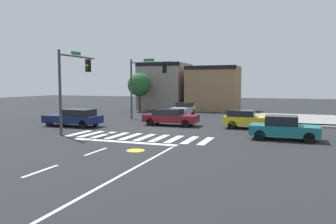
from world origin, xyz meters
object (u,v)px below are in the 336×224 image
(car_navy, at_px, (74,117))
(car_maroon, at_px, (170,117))
(car_yellow, at_px, (251,119))
(traffic_signal_northwest, at_px, (145,78))
(traffic_signal_southwest, at_px, (73,76))
(car_silver, at_px, (183,109))
(car_teal, at_px, (283,128))
(roadside_tree, at_px, (139,85))

(car_navy, distance_m, car_maroon, 7.88)
(car_yellow, bearing_deg, car_maroon, -177.57)
(traffic_signal_northwest, height_order, traffic_signal_southwest, traffic_signal_northwest)
(car_navy, distance_m, car_silver, 12.87)
(traffic_signal_southwest, bearing_deg, car_teal, -82.77)
(traffic_signal_southwest, xyz_separation_m, car_silver, (3.68, 14.27, -3.27))
(car_teal, bearing_deg, traffic_signal_northwest, -31.37)
(traffic_signal_northwest, xyz_separation_m, car_teal, (12.85, -7.84, -3.34))
(traffic_signal_northwest, bearing_deg, roadside_tree, 118.52)
(car_silver, height_order, car_teal, car_teal)
(traffic_signal_northwest, relative_size, car_silver, 1.30)
(traffic_signal_northwest, relative_size, car_teal, 1.44)
(car_yellow, distance_m, car_navy, 14.21)
(car_navy, xyz_separation_m, car_teal, (16.16, -0.92, 0.01))
(car_silver, xyz_separation_m, roadside_tree, (-7.00, 3.88, 2.65))
(traffic_signal_southwest, relative_size, car_teal, 1.41)
(car_yellow, relative_size, car_silver, 0.99)
(traffic_signal_southwest, distance_m, car_teal, 14.65)
(car_silver, distance_m, car_teal, 16.29)
(traffic_signal_southwest, xyz_separation_m, car_maroon, (5.17, 6.01, -3.29))
(car_silver, relative_size, car_maroon, 1.01)
(car_yellow, height_order, car_teal, car_teal)
(car_silver, bearing_deg, car_maroon, 10.24)
(car_maroon, xyz_separation_m, roadside_tree, (-8.49, 12.14, 2.66))
(car_yellow, bearing_deg, car_silver, 135.34)
(car_yellow, xyz_separation_m, car_maroon, (-6.58, -0.28, -0.01))
(traffic_signal_southwest, xyz_separation_m, car_navy, (-1.99, 2.72, -3.27))
(car_maroon, distance_m, roadside_tree, 15.05)
(roadside_tree, bearing_deg, car_silver, -28.99)
(car_yellow, xyz_separation_m, car_navy, (-13.75, -3.57, 0.01))
(car_navy, height_order, roadside_tree, roadside_tree)
(traffic_signal_southwest, bearing_deg, car_maroon, -40.72)
(car_yellow, distance_m, car_maroon, 6.59)
(traffic_signal_northwest, distance_m, traffic_signal_southwest, 9.72)
(car_navy, xyz_separation_m, car_maroon, (7.16, 3.29, -0.02))
(traffic_signal_northwest, xyz_separation_m, car_yellow, (10.45, -3.34, -3.36))
(traffic_signal_northwest, xyz_separation_m, car_navy, (-3.30, -6.91, -3.36))
(traffic_signal_southwest, bearing_deg, car_yellow, -61.86)
(car_maroon, bearing_deg, roadside_tree, 124.97)
(car_navy, bearing_deg, car_silver, -116.15)
(car_maroon, relative_size, roadside_tree, 0.92)
(car_maroon, bearing_deg, car_navy, -155.31)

